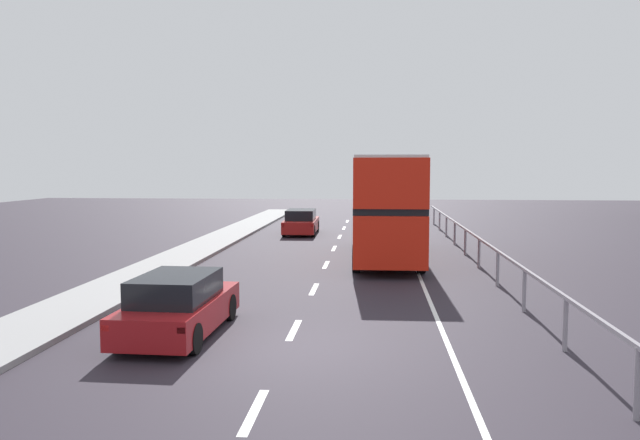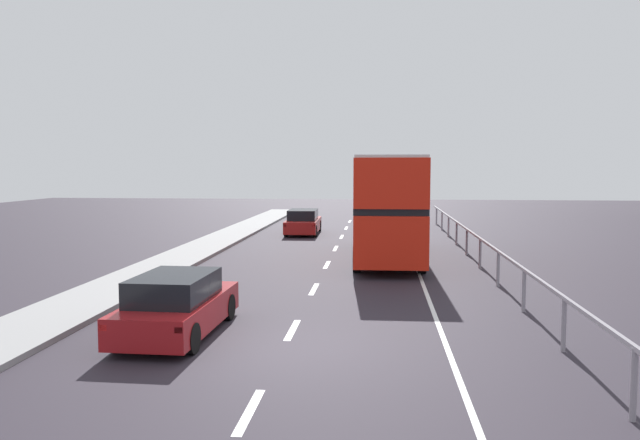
# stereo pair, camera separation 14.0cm
# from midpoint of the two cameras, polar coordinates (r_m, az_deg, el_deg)

# --- Properties ---
(ground_plane) EXTENTS (75.89, 120.00, 0.10)m
(ground_plane) POSITION_cam_midpoint_polar(r_m,az_deg,el_deg) (13.29, -3.10, -11.85)
(ground_plane) COLOR #29232D
(near_sidewalk_kerb) EXTENTS (2.24, 80.00, 0.14)m
(near_sidewalk_kerb) POSITION_cam_midpoint_polar(r_m,az_deg,el_deg) (15.35, -26.45, -9.61)
(near_sidewalk_kerb) COLOR gray
(near_sidewalk_kerb) RESTS_ON ground
(lane_paint_markings) EXTENTS (3.57, 46.00, 0.01)m
(lane_paint_markings) POSITION_cam_midpoint_polar(r_m,az_deg,el_deg) (21.80, 6.23, -5.10)
(lane_paint_markings) COLOR silver
(lane_paint_markings) RESTS_ON ground
(bridge_side_railing) EXTENTS (0.10, 42.00, 1.15)m
(bridge_side_railing) POSITION_cam_midpoint_polar(r_m,az_deg,el_deg) (22.12, 15.45, -2.68)
(bridge_side_railing) COLOR gray
(bridge_side_railing) RESTS_ON ground
(double_decker_bus_red) EXTENTS (2.72, 10.32, 4.19)m
(double_decker_bus_red) POSITION_cam_midpoint_polar(r_m,az_deg,el_deg) (25.66, 6.34, 1.45)
(double_decker_bus_red) COLOR red
(double_decker_bus_red) RESTS_ON ground
(hatchback_car_near) EXTENTS (1.85, 4.26, 1.41)m
(hatchback_car_near) POSITION_cam_midpoint_polar(r_m,az_deg,el_deg) (14.40, -12.75, -7.69)
(hatchback_car_near) COLOR maroon
(hatchback_car_near) RESTS_ON ground
(sedan_car_ahead) EXTENTS (1.86, 4.49, 1.40)m
(sedan_car_ahead) POSITION_cam_midpoint_polar(r_m,az_deg,el_deg) (34.93, -1.44, -0.20)
(sedan_car_ahead) COLOR maroon
(sedan_car_ahead) RESTS_ON ground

